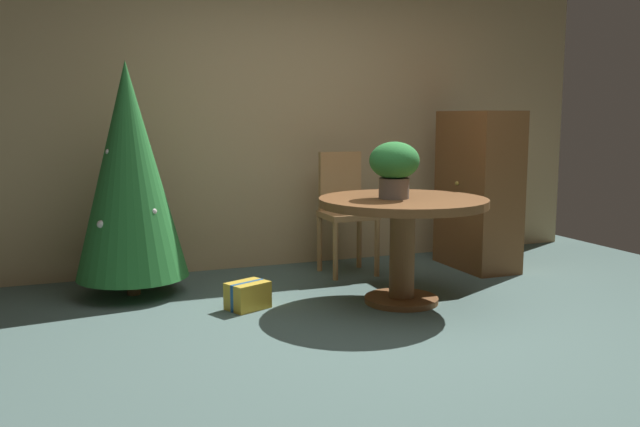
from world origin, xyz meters
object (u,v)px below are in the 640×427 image
object	(u,v)px
wooden_cabinet	(478,190)
gift_box_gold	(248,295)
round_dining_table	(403,221)
holiday_tree	(129,171)
wooden_chair_far	(344,205)
flower_vase	(394,165)

from	to	relation	value
wooden_cabinet	gift_box_gold	bearing A→B (deg)	-166.39
round_dining_table	holiday_tree	bearing A→B (deg)	152.47
holiday_tree	gift_box_gold	distance (m)	1.28
wooden_chair_far	holiday_tree	size ratio (longest dim) A/B	0.59
round_dining_table	wooden_cabinet	bearing A→B (deg)	34.02
wooden_chair_far	wooden_cabinet	world-z (taller)	wooden_cabinet
wooden_chair_far	gift_box_gold	bearing A→B (deg)	-143.21
wooden_cabinet	round_dining_table	bearing A→B (deg)	-145.98
flower_vase	round_dining_table	bearing A→B (deg)	-0.79
flower_vase	gift_box_gold	world-z (taller)	flower_vase
holiday_tree	gift_box_gold	world-z (taller)	holiday_tree
wooden_chair_far	holiday_tree	bearing A→B (deg)	-176.09
gift_box_gold	wooden_cabinet	bearing A→B (deg)	13.61
round_dining_table	gift_box_gold	bearing A→B (deg)	167.27
holiday_tree	round_dining_table	bearing A→B (deg)	-27.53
gift_box_gold	wooden_cabinet	distance (m)	2.36
gift_box_gold	round_dining_table	bearing A→B (deg)	-12.73
wooden_chair_far	round_dining_table	bearing A→B (deg)	-90.00
wooden_cabinet	flower_vase	bearing A→B (deg)	-147.63
flower_vase	holiday_tree	world-z (taller)	holiday_tree
round_dining_table	wooden_cabinet	xyz separation A→B (m)	(1.15, 0.78, 0.09)
gift_box_gold	wooden_cabinet	world-z (taller)	wooden_cabinet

